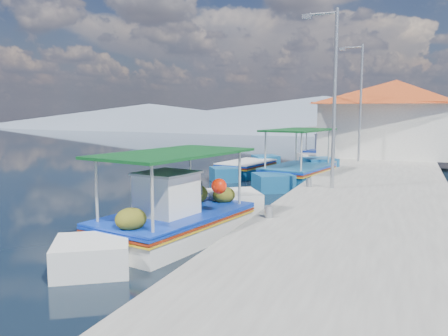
% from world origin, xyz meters
% --- Properties ---
extents(ground, '(160.00, 160.00, 0.00)m').
position_xyz_m(ground, '(0.00, 0.00, 0.00)').
color(ground, black).
rests_on(ground, ground).
extents(quay, '(5.00, 44.00, 0.50)m').
position_xyz_m(quay, '(5.90, 6.00, 0.25)').
color(quay, '#A7A59C').
rests_on(quay, ground).
extents(bollards, '(0.20, 17.20, 0.30)m').
position_xyz_m(bollards, '(3.80, 5.25, 0.65)').
color(bollards, '#A5A8AD').
rests_on(bollards, quay).
extents(main_caique, '(3.06, 7.19, 2.41)m').
position_xyz_m(main_caique, '(1.73, -4.03, 0.46)').
color(main_caique, white).
rests_on(main_caique, ground).
extents(caique_green_canopy, '(2.91, 6.82, 2.60)m').
position_xyz_m(caique_green_canopy, '(2.53, 5.94, 0.39)').
color(caique_green_canopy, '#185A90').
rests_on(caique_green_canopy, ground).
extents(caique_blue_hull, '(2.32, 5.81, 1.05)m').
position_xyz_m(caique_blue_hull, '(-0.26, 7.13, 0.28)').
color(caique_blue_hull, '#185A90').
rests_on(caique_blue_hull, ground).
extents(caique_far, '(3.20, 6.44, 2.35)m').
position_xyz_m(caique_far, '(2.34, 15.40, 0.44)').
color(caique_far, white).
rests_on(caique_far, ground).
extents(harbor_building, '(10.49, 10.49, 4.40)m').
position_xyz_m(harbor_building, '(6.20, 15.00, 2.78)').
color(harbor_building, white).
rests_on(harbor_building, quay).
extents(lamp_post_near, '(1.21, 0.14, 6.00)m').
position_xyz_m(lamp_post_near, '(4.51, 2.00, 3.85)').
color(lamp_post_near, '#A5A8AD').
rests_on(lamp_post_near, quay).
extents(lamp_post_far, '(1.21, 0.14, 6.00)m').
position_xyz_m(lamp_post_far, '(4.51, 11.00, 3.85)').
color(lamp_post_far, '#A5A8AD').
rests_on(lamp_post_far, quay).
extents(mountain_ridge, '(171.40, 96.00, 5.50)m').
position_xyz_m(mountain_ridge, '(6.54, 56.00, 2.04)').
color(mountain_ridge, slate).
rests_on(mountain_ridge, ground).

